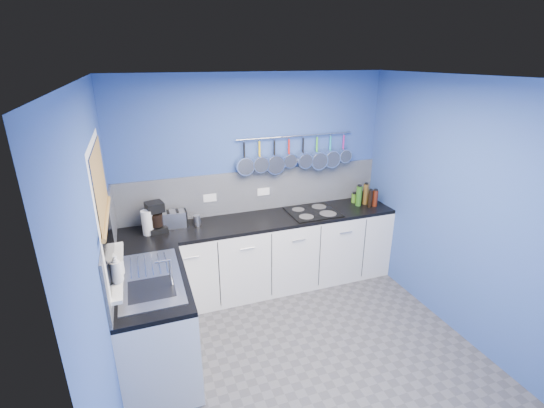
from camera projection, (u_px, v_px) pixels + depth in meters
floor at (303, 352)px, 3.72m from camera, size 3.20×3.00×0.02m
ceiling at (313, 77)px, 2.82m from camera, size 3.20×3.00×0.02m
wall_back at (254, 182)px, 4.60m from camera, size 3.20×0.02×2.50m
wall_front at (433, 353)px, 1.94m from camera, size 3.20×0.02×2.50m
wall_left at (102, 265)px, 2.76m from camera, size 0.02×3.00×2.50m
wall_right at (457, 209)px, 3.78m from camera, size 0.02×3.00×2.50m
backsplash_back at (255, 191)px, 4.62m from camera, size 3.20×0.02×0.50m
backsplash_left at (110, 242)px, 3.33m from camera, size 0.02×1.80×0.50m
cabinet_run_back at (263, 255)px, 4.62m from camera, size 3.20×0.60×0.86m
worktop_back at (263, 220)px, 4.46m from camera, size 3.20×0.60×0.04m
cabinet_run_left at (156, 324)px, 3.42m from camera, size 0.60×1.20×0.86m
worktop_left at (151, 280)px, 3.26m from camera, size 0.60×1.20×0.04m
window_frame at (103, 211)px, 2.93m from camera, size 0.01×1.00×1.10m
window_glass at (104, 211)px, 2.93m from camera, size 0.01×0.90×1.00m
bamboo_blind at (100, 182)px, 2.86m from camera, size 0.01×0.90×0.55m
window_sill at (116, 270)px, 3.12m from camera, size 0.10×0.98×0.03m
sink_unit at (150, 278)px, 3.25m from camera, size 0.50×0.95×0.01m
mixer_tap at (171, 272)px, 3.09m from camera, size 0.12×0.08×0.26m
socket_left at (210, 198)px, 4.44m from camera, size 0.15×0.01×0.09m
socket_right at (263, 192)px, 4.64m from camera, size 0.15×0.01×0.09m
pot_rail at (296, 136)px, 4.52m from camera, size 1.45×0.02×0.02m
soap_bottle_a at (116, 268)px, 2.88m from camera, size 0.10×0.10×0.24m
soap_bottle_b at (117, 266)px, 2.98m from camera, size 0.10×0.10×0.17m
paper_towel at (147, 223)px, 4.02m from camera, size 0.15×0.15×0.26m
coffee_maker at (156, 217)px, 4.07m from camera, size 0.22×0.24×0.32m
toaster at (173, 219)px, 4.22m from camera, size 0.29×0.18×0.18m
canister at (197, 220)px, 4.27m from camera, size 0.10×0.10×0.12m
hob at (313, 212)px, 4.63m from camera, size 0.58×0.51×0.01m
pan_0 at (244, 158)px, 4.38m from camera, size 0.21×0.08×0.40m
pan_1 at (260, 156)px, 4.43m from camera, size 0.20×0.09×0.39m
pan_2 at (275, 156)px, 4.50m from camera, size 0.24×0.08×0.43m
pan_3 at (289, 152)px, 4.54m from camera, size 0.18×0.08×0.37m
pan_4 at (303, 152)px, 4.60m from camera, size 0.19×0.12×0.38m
pan_5 at (317, 152)px, 4.67m from camera, size 0.22×0.12×0.41m
pan_6 at (330, 150)px, 4.72m from camera, size 0.22×0.11×0.41m
pan_7 at (343, 147)px, 4.77m from camera, size 0.17×0.10×0.36m
condiment_0 at (366, 195)px, 4.98m from camera, size 0.06×0.06×0.16m
condiment_1 at (361, 197)px, 4.94m from camera, size 0.07×0.07×0.13m
condiment_2 at (354, 198)px, 4.94m from camera, size 0.06×0.06×0.11m
condiment_3 at (370, 198)px, 4.91m from camera, size 0.06×0.06×0.14m
condiment_4 at (365, 194)px, 4.86m from camera, size 0.06×0.06×0.26m
condiment_5 at (359, 196)px, 4.81m from camera, size 0.07×0.07×0.25m
condiment_6 at (375, 198)px, 4.80m from camera, size 0.07×0.07×0.20m
condiment_7 at (370, 199)px, 4.76m from camera, size 0.05×0.05×0.22m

